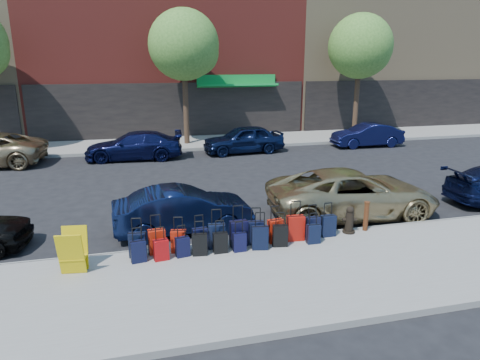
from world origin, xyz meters
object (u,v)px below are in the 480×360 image
object	(u,v)px
car_near_1	(183,210)
car_near_2	(352,193)
fire_hydrant	(349,221)
car_far_1	(134,146)
car_far_3	(367,135)
bollard	(366,216)
suitcase_front_5	(239,233)
display_rack	(73,252)
car_far_2	(243,139)
tree_right	(362,48)
tree_center	(186,47)

from	to	relation	value
car_near_1	car_near_2	bearing A→B (deg)	-93.84
fire_hydrant	car_far_1	size ratio (longest dim) A/B	0.16
car_far_3	bollard	bearing A→B (deg)	-28.68
suitcase_front_5	display_rack	size ratio (longest dim) A/B	1.08
bollard	fire_hydrant	bearing A→B (deg)	-175.87
suitcase_front_5	car_far_2	distance (m)	12.08
tree_right	car_far_3	distance (m)	5.53
car_far_1	car_near_1	bearing A→B (deg)	12.17
suitcase_front_5	car_near_2	bearing A→B (deg)	18.85
tree_right	suitcase_front_5	world-z (taller)	tree_right
bollard	car_far_2	bearing A→B (deg)	92.74
car_near_1	car_far_3	xyz separation A→B (m)	(11.51, 9.97, 0.01)
tree_right	suitcase_front_5	distance (m)	18.78
car_far_1	suitcase_front_5	bearing A→B (deg)	16.98
tree_right	fire_hydrant	distance (m)	17.01
suitcase_front_5	car_near_2	world-z (taller)	car_near_2
car_near_2	car_far_2	world-z (taller)	car_near_2
car_near_1	car_far_1	distance (m)	9.91
car_near_1	car_near_2	xyz separation A→B (m)	(5.27, 0.02, 0.09)
tree_right	suitcase_front_5	bearing A→B (deg)	-127.81
tree_center	car_far_2	distance (m)	5.94
suitcase_front_5	car_near_1	size ratio (longest dim) A/B	0.27
tree_right	display_rack	bearing A→B (deg)	-135.42
car_far_1	tree_center	bearing A→B (deg)	137.30
tree_center	car_far_2	xyz separation A→B (m)	(2.51, -2.65, -4.69)
bollard	car_far_3	size ratio (longest dim) A/B	0.21
tree_center	tree_right	size ratio (longest dim) A/B	1.00
tree_right	car_near_2	xyz separation A→B (m)	(-7.05, -12.63, -4.68)
tree_center	car_near_2	size ratio (longest dim) A/B	1.38
tree_right	suitcase_front_5	xyz separation A→B (m)	(-11.11, -14.32, -4.93)
tree_center	bollard	bearing A→B (deg)	-77.82
fire_hydrant	car_near_1	world-z (taller)	car_near_1
car_near_2	car_far_2	size ratio (longest dim) A/B	1.25
fire_hydrant	car_far_1	distance (m)	12.69
suitcase_front_5	display_rack	world-z (taller)	suitcase_front_5
tree_right	car_far_3	size ratio (longest dim) A/B	1.84
fire_hydrant	car_far_2	world-z (taller)	car_far_2
suitcase_front_5	car_near_2	size ratio (longest dim) A/B	0.20
display_rack	car_far_1	size ratio (longest dim) A/B	0.21
car_far_2	car_near_2	bearing A→B (deg)	0.87
tree_center	car_far_2	size ratio (longest dim) A/B	1.72
tree_right	car_far_1	xyz separation A→B (m)	(-13.59, -2.83, -4.73)
suitcase_front_5	car_far_3	xyz separation A→B (m)	(10.31, 11.63, 0.17)
car_far_3	fire_hydrant	bearing A→B (deg)	-30.52
car_far_3	car_far_2	bearing A→B (deg)	-88.94
suitcase_front_5	car_far_1	bearing A→B (deg)	98.46
display_rack	car_far_1	bearing A→B (deg)	90.43
bollard	car_near_1	world-z (taller)	car_near_1
display_rack	car_far_2	xyz separation A→B (m)	(7.02, 12.14, 0.08)
bollard	car_near_1	distance (m)	5.11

